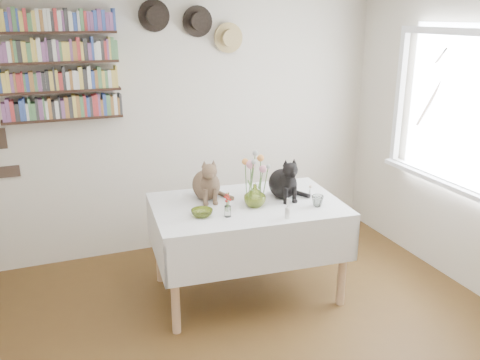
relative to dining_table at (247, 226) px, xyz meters
name	(u,v)px	position (x,y,z in m)	size (l,w,h in m)	color
room	(287,199)	(-0.19, -1.09, 0.64)	(4.08, 4.58, 2.58)	#573A18
window	(455,123)	(1.77, -0.29, 0.79)	(0.12, 1.52, 1.32)	white
dining_table	(247,226)	(0.00, 0.00, 0.00)	(1.58, 1.09, 0.81)	white
tabby_cat	(206,177)	(-0.27, 0.22, 0.38)	(0.25, 0.31, 0.37)	brown
black_cat	(283,176)	(0.33, 0.03, 0.38)	(0.25, 0.31, 0.37)	black
flower_vase	(255,195)	(0.03, -0.09, 0.29)	(0.18, 0.18, 0.18)	#ABBE4C
green_bowl	(202,213)	(-0.42, -0.13, 0.23)	(0.17, 0.17, 0.05)	#ABBE4C
drinking_glass	(317,201)	(0.50, -0.26, 0.24)	(0.10, 0.10, 0.09)	white
candlestick	(287,212)	(0.16, -0.40, 0.25)	(0.04, 0.04, 0.16)	white
berry_jar	(228,205)	(-0.24, -0.21, 0.29)	(0.05, 0.05, 0.21)	white
porcelain_figurine	(310,191)	(0.57, -0.01, 0.24)	(0.05, 0.05, 0.09)	white
flower_bouquet	(255,165)	(0.03, -0.08, 0.54)	(0.17, 0.13, 0.39)	#4C7233
bookshelf_unit	(58,67)	(-1.29, 1.07, 1.23)	(1.00, 0.16, 0.91)	black
wall_hats	(195,25)	(-0.08, 1.09, 1.56)	(0.98, 0.09, 0.48)	black
wall_art_plaques	(2,153)	(-1.82, 1.14, 0.52)	(0.21, 0.02, 0.44)	#38281E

